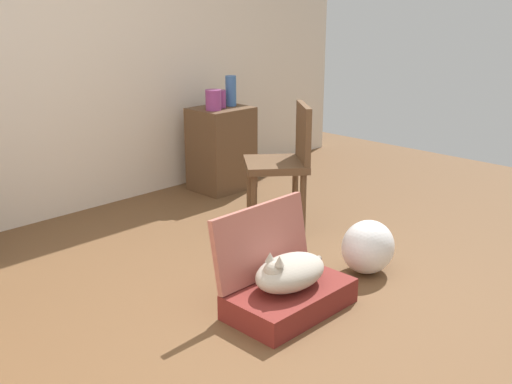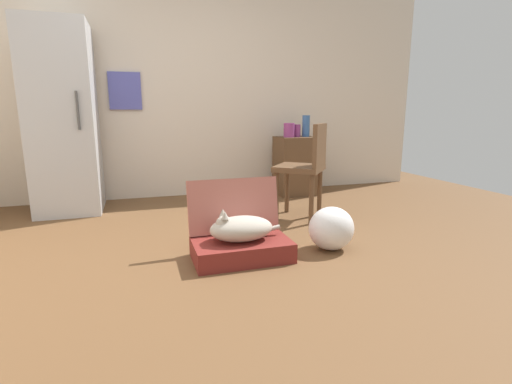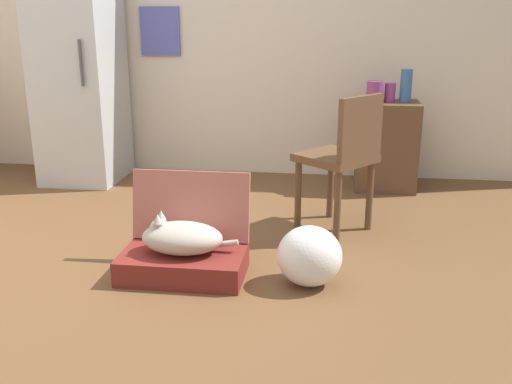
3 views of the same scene
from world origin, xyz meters
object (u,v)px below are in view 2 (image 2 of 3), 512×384
Objects in this scene: chair at (306,166)px; vase_round at (297,131)px; side_table at (296,166)px; suitcase_base at (242,250)px; vase_short at (306,126)px; cat at (240,228)px; vase_tall at (289,130)px; plastic_bag_white at (331,228)px; refrigerator at (63,120)px.

vase_round is at bearing -159.37° from chair.
side_table is at bearing -159.27° from chair.
vase_round is (1.22, 1.86, 0.72)m from suitcase_base.
chair is at bearing 43.59° from suitcase_base.
vase_short reaches higher than chair.
vase_tall is at bearing 58.78° from cat.
plastic_bag_white is at bearing -105.73° from side_table.
refrigerator is 2.66m from vase_short.
refrigerator is at bearing -75.07° from chair.
vase_short is (1.34, 1.87, 0.77)m from suitcase_base.
suitcase_base is 0.16m from cat.
cat is 0.28× the size of refrigerator.
plastic_bag_white is at bearing -1.38° from cat.
vase_tall is at bearing -168.98° from vase_short.
plastic_bag_white is 0.91m from chair.
plastic_bag_white is 2.05× the size of vase_tall.
side_table is 0.79× the size of chair.
vase_tall is at bearing -161.58° from vase_round.
side_table reaches higher than cat.
refrigerator is 2.43m from chair.
vase_short reaches higher than suitcase_base.
suitcase_base is 2.41m from refrigerator.
side_table is (1.22, 1.87, 0.29)m from suitcase_base.
suitcase_base is at bearing -123.15° from vase_round.
suitcase_base is 2.62× the size of vase_short.
vase_short reaches higher than plastic_bag_white.
plastic_bag_white is 2.10m from vase_short.
refrigerator is (-1.33, 1.82, 0.86)m from suitcase_base.
suitcase_base is at bearing -53.88° from refrigerator.
chair is at bearing -109.11° from vase_round.
chair is (-0.36, -1.05, -0.27)m from vase_round.
chair is (-0.48, -1.06, -0.33)m from vase_short.
chair is (0.85, 0.81, 0.44)m from suitcase_base.
vase_short is (2.66, 0.05, -0.09)m from refrigerator.
side_table reaches higher than plastic_bag_white.
suitcase_base is 2.25m from vase_tall.
vase_tall reaches higher than side_table.
chair reaches higher than plastic_bag_white.
vase_round is at bearing 0.99° from refrigerator.
plastic_bag_white reaches higher than suitcase_base.
suitcase_base is at bearing -6.67° from chair.
vase_short is 0.13m from vase_round.
vase_round is at bearing -90.00° from side_table.
suitcase_base is at bearing -121.02° from vase_tall.
suitcase_base is 2.34m from vase_round.
chair reaches higher than vase_tall.
vase_short is 0.28× the size of chair.
refrigerator is at bearing -179.01° from vase_round.
suitcase_base is at bearing -123.06° from side_table.
vase_round is at bearing 18.42° from vase_tall.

